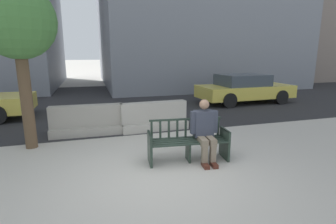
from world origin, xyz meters
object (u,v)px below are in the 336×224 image
at_px(jersey_barrier_centre, 154,118).
at_px(seated_person, 205,129).
at_px(street_tree, 17,24).
at_px(car_sedan_mid, 244,88).
at_px(street_bench, 188,143).
at_px(jersey_barrier_left, 87,122).

bearing_deg(jersey_barrier_centre, seated_person, -79.79).
height_order(street_tree, car_sedan_mid, street_tree).
bearing_deg(street_tree, car_sedan_mid, 24.51).
distance_m(street_bench, jersey_barrier_left, 3.31).
bearing_deg(street_tree, jersey_barrier_centre, 11.92).
xyz_separation_m(seated_person, car_sedan_mid, (4.60, 5.73, -0.02)).
relative_size(street_bench, car_sedan_mid, 0.39).
distance_m(street_bench, jersey_barrier_centre, 2.53).
distance_m(street_tree, car_sedan_mid, 9.42).
height_order(seated_person, jersey_barrier_centre, seated_person).
height_order(street_bench, street_tree, street_tree).
bearing_deg(jersey_barrier_left, street_tree, -150.25).
relative_size(seated_person, jersey_barrier_left, 0.65).
bearing_deg(jersey_barrier_left, seated_person, -48.12).
relative_size(street_bench, jersey_barrier_centre, 0.85).
bearing_deg(street_tree, street_bench, -28.50).
bearing_deg(seated_person, jersey_barrier_centre, 100.21).
xyz_separation_m(jersey_barrier_centre, street_tree, (-3.25, -0.69, 2.55)).
bearing_deg(street_bench, street_tree, 151.50).
height_order(street_bench, jersey_barrier_centre, street_bench).
distance_m(jersey_barrier_centre, jersey_barrier_left, 1.94).
bearing_deg(jersey_barrier_centre, jersey_barrier_left, 178.03).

